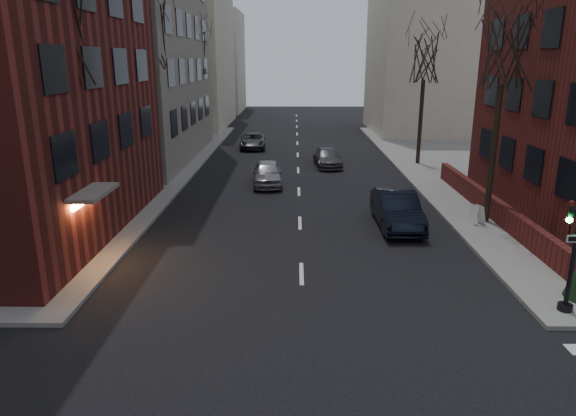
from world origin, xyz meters
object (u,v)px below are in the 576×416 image
at_px(traffic_signal, 571,256).
at_px(car_lane_far, 253,141).
at_px(tree_right_a, 505,47).
at_px(tree_left_b, 148,34).
at_px(car_lane_silver, 267,173).
at_px(streetlamp_far, 207,96).
at_px(streetlamp_near, 145,123).
at_px(car_lane_gray, 328,158).
at_px(sandwich_board, 477,214).
at_px(tree_left_c, 194,52).
at_px(tree_right_b, 425,58).
at_px(parked_sedan, 397,209).
at_px(tree_left_a, 57,31).

distance_m(traffic_signal, car_lane_far, 32.41).
xyz_separation_m(traffic_signal, tree_right_a, (0.86, 9.01, 6.12)).
distance_m(tree_left_b, car_lane_silver, 10.68).
bearing_deg(tree_left_b, streetlamp_far, 87.85).
bearing_deg(streetlamp_near, streetlamp_far, 90.00).
distance_m(tree_right_a, car_lane_gray, 16.73).
distance_m(car_lane_far, sandwich_board, 24.78).
bearing_deg(streetlamp_near, tree_left_c, 91.91).
bearing_deg(streetlamp_near, tree_right_b, 30.47).
distance_m(traffic_signal, car_lane_gray, 23.22).
bearing_deg(car_lane_far, sandwich_board, -64.34).
relative_size(tree_left_c, car_lane_far, 2.08).
distance_m(tree_right_b, streetlamp_far, 20.01).
bearing_deg(parked_sedan, tree_left_b, 147.00).
bearing_deg(car_lane_gray, tree_right_a, -68.03).
height_order(traffic_signal, parked_sedan, traffic_signal).
bearing_deg(parked_sedan, tree_right_a, 5.47).
relative_size(tree_left_c, parked_sedan, 1.93).
xyz_separation_m(tree_right_b, car_lane_silver, (-10.73, -6.33, -6.84)).
xyz_separation_m(car_lane_silver, car_lane_far, (-1.98, 13.47, -0.09)).
bearing_deg(parked_sedan, car_lane_silver, 127.76).
bearing_deg(streetlamp_far, car_lane_far, -33.70).
relative_size(tree_left_c, streetlamp_near, 1.55).
bearing_deg(traffic_signal, tree_left_b, 134.54).
xyz_separation_m(car_lane_far, sandwich_board, (12.10, -21.63, -0.05)).
distance_m(tree_right_b, car_lane_far, 16.15).
xyz_separation_m(tree_left_b, tree_right_a, (17.60, -8.00, -0.88)).
bearing_deg(tree_left_c, streetlamp_near, -88.09).
bearing_deg(streetlamp_far, streetlamp_near, -90.00).
xyz_separation_m(traffic_signal, car_lane_silver, (-9.87, 16.68, -1.16)).
bearing_deg(car_lane_silver, tree_right_a, -39.31).
distance_m(tree_left_a, tree_right_a, 18.05).
bearing_deg(car_lane_gray, tree_right_b, 0.40).
xyz_separation_m(traffic_signal, sandwich_board, (0.25, 8.52, -1.31)).
xyz_separation_m(tree_left_c, streetlamp_near, (0.60, -18.00, -3.79)).
bearing_deg(streetlamp_near, car_lane_gray, 42.40).
bearing_deg(car_lane_silver, sandwich_board, -42.62).
distance_m(traffic_signal, tree_left_b, 24.87).
distance_m(tree_right_a, parked_sedan, 8.41).
bearing_deg(car_lane_gray, streetlamp_near, -141.97).
bearing_deg(tree_left_b, streetlamp_near, -81.47).
bearing_deg(tree_left_b, car_lane_far, 69.59).
distance_m(tree_left_b, streetlamp_near, 6.18).
height_order(tree_left_c, tree_right_a, same).
bearing_deg(tree_right_b, streetlamp_near, -149.53).
height_order(tree_left_c, sandwich_board, tree_left_c).
bearing_deg(streetlamp_far, sandwich_board, -56.21).
distance_m(tree_left_a, tree_left_b, 12.01).
distance_m(tree_left_c, streetlamp_near, 18.40).
bearing_deg(traffic_signal, streetlamp_far, 116.06).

